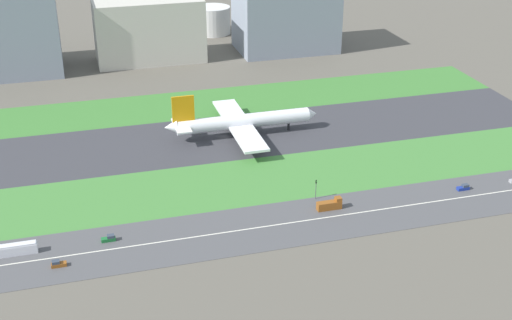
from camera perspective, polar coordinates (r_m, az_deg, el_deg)
The scene contains 18 objects.
ground_plane at distance 286.56m, azimuth -2.64°, elevation 1.88°, with size 800.00×800.00×0.00m, color #5B564C.
runway at distance 286.54m, azimuth -2.64°, elevation 1.89°, with size 280.00×46.00×0.10m, color #38383D.
grass_median_north at distance 323.65m, azimuth -4.33°, elevation 4.70°, with size 280.00×36.00×0.10m, color #3D7A33.
grass_median_south at distance 250.65m, azimuth -0.46°, elevation -1.75°, with size 280.00×36.00×0.10m, color #427F38.
highway at distance 223.86m, azimuth 1.73°, elevation -5.38°, with size 280.00×28.00×0.10m, color #4C4C4F.
highway_centerline at distance 223.83m, azimuth 1.73°, elevation -5.36°, with size 266.00×0.50×0.01m, color silver.
airliner at distance 285.57m, azimuth -1.35°, elevation 3.18°, with size 65.00×56.00×19.70m.
car_3 at distance 211.58m, azimuth -16.02°, elevation -8.24°, with size 4.40×1.80×2.00m.
car_2 at distance 255.13m, azimuth 16.76°, elevation -2.19°, with size 4.40×1.80×2.00m.
truck_0 at distance 233.18m, azimuth 6.12°, elevation -3.70°, with size 8.40×2.50×4.00m.
bus_0 at distance 220.38m, azimuth -19.08°, elevation -6.96°, with size 11.60×2.50×3.50m.
car_0 at distance 219.90m, azimuth -12.03°, elevation -6.36°, with size 4.40×1.80×2.00m.
traffic_light at distance 237.72m, azimuth 4.96°, elevation -2.31°, with size 0.36×0.50×7.20m.
terminal_building at distance 381.76m, azimuth -20.39°, elevation 10.43°, with size 57.41×39.27×50.57m, color gray.
hangar_building at distance 385.12m, azimuth -8.81°, elevation 10.54°, with size 57.85×27.91×33.73m, color beige.
office_tower at distance 400.64m, azimuth 2.47°, elevation 11.98°, with size 54.89×36.48×41.56m, color gray.
fuel_tank_west at distance 432.75m, azimuth -7.46°, elevation 10.95°, with size 18.29×18.29×14.08m, color silver.
fuel_tank_centre at distance 437.43m, azimuth -3.63°, elevation 11.44°, with size 22.35×22.35×16.62m, color silver.
Camera 1 is at (-58.65, -255.63, 115.45)m, focal length 48.48 mm.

